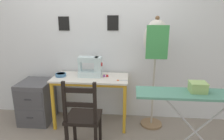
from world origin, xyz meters
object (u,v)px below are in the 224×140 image
(sewing_machine, at_px, (91,67))
(filing_cabinet, at_px, (37,101))
(scissors, at_px, (121,80))
(ironing_board, at_px, (200,98))
(thread_spool_near_machine, at_px, (104,75))
(storage_box, at_px, (198,87))
(thread_spool_mid_table, at_px, (107,75))
(wooden_chair, at_px, (83,118))
(dress_form, at_px, (156,46))
(fabric_bowl, at_px, (61,75))

(sewing_machine, relative_size, filing_cabinet, 0.54)
(sewing_machine, distance_m, scissors, 0.48)
(sewing_machine, distance_m, ironing_board, 1.51)
(thread_spool_near_machine, relative_size, storage_box, 0.25)
(thread_spool_mid_table, height_order, ironing_board, ironing_board)
(thread_spool_mid_table, relative_size, filing_cabinet, 0.07)
(wooden_chair, xyz_separation_m, dress_form, (0.88, 0.68, 0.76))
(wooden_chair, xyz_separation_m, storage_box, (1.23, -0.10, 0.47))
(dress_form, bearing_deg, ironing_board, -65.70)
(scissors, bearing_deg, storage_box, -37.50)
(thread_spool_near_machine, bearing_deg, wooden_chair, -104.20)
(thread_spool_mid_table, xyz_separation_m, filing_cabinet, (-1.11, -0.02, -0.45))
(sewing_machine, distance_m, thread_spool_mid_table, 0.26)
(dress_form, bearing_deg, scissors, -161.50)
(scissors, distance_m, filing_cabinet, 1.38)
(scissors, height_order, storage_box, storage_box)
(thread_spool_near_machine, distance_m, storage_box, 1.32)
(thread_spool_near_machine, bearing_deg, fabric_bowl, -177.19)
(scissors, relative_size, storage_box, 0.90)
(sewing_machine, bearing_deg, wooden_chair, -88.34)
(sewing_machine, xyz_separation_m, ironing_board, (1.27, -0.81, -0.07))
(ironing_board, height_order, storage_box, storage_box)
(thread_spool_mid_table, bearing_deg, fabric_bowl, -176.40)
(storage_box, bearing_deg, sewing_machine, 148.13)
(thread_spool_mid_table, height_order, storage_box, storage_box)
(thread_spool_mid_table, distance_m, wooden_chair, 0.78)
(thread_spool_mid_table, bearing_deg, storage_box, -37.38)
(fabric_bowl, height_order, storage_box, storage_box)
(thread_spool_near_machine, bearing_deg, dress_form, 1.44)
(scissors, height_order, dress_form, dress_form)
(sewing_machine, height_order, filing_cabinet, sewing_machine)
(thread_spool_near_machine, distance_m, dress_form, 0.84)
(scissors, bearing_deg, thread_spool_near_machine, 150.22)
(thread_spool_near_machine, height_order, filing_cabinet, thread_spool_near_machine)
(scissors, distance_m, storage_box, 1.04)
(filing_cabinet, bearing_deg, ironing_board, -20.21)
(thread_spool_near_machine, relative_size, thread_spool_mid_table, 1.00)
(wooden_chair, distance_m, storage_box, 1.32)
(thread_spool_near_machine, bearing_deg, scissors, -29.78)
(fabric_bowl, bearing_deg, storage_box, -23.39)
(thread_spool_mid_table, bearing_deg, dress_form, 0.55)
(thread_spool_near_machine, distance_m, wooden_chair, 0.76)
(fabric_bowl, bearing_deg, wooden_chair, -53.42)
(thread_spool_mid_table, distance_m, dress_form, 0.80)
(scissors, xyz_separation_m, ironing_board, (0.84, -0.66, 0.06))
(sewing_machine, relative_size, scissors, 2.28)
(fabric_bowl, height_order, thread_spool_mid_table, fabric_bowl)
(dress_form, bearing_deg, sewing_machine, -179.48)
(scissors, xyz_separation_m, storage_box, (0.82, -0.63, 0.17))
(dress_form, bearing_deg, wooden_chair, -142.24)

